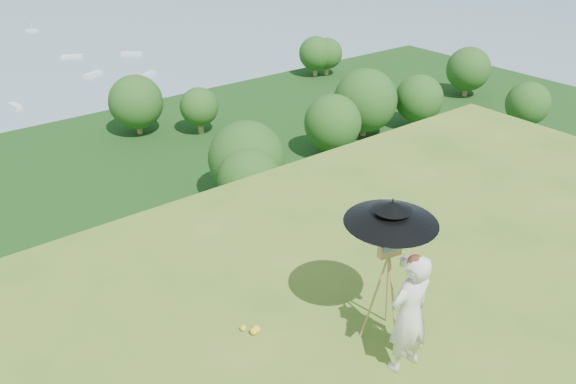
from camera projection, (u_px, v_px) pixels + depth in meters
forest_slope at (75, 372)px, 45.54m from camera, size 140.00×56.00×22.00m
slope_trees at (39, 225)px, 38.96m from camera, size 110.00×50.00×6.00m
wildflowers at (572, 335)px, 7.57m from camera, size 10.00×10.50×0.12m
painter at (409, 314)px, 6.77m from camera, size 0.63×0.43×1.68m
field_easel at (386, 287)px, 7.30m from camera, size 0.73×0.73×1.61m
sun_umbrella at (390, 226)px, 6.90m from camera, size 1.37×1.37×0.78m
painter_cap at (416, 259)px, 6.40m from camera, size 0.20×0.24×0.10m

